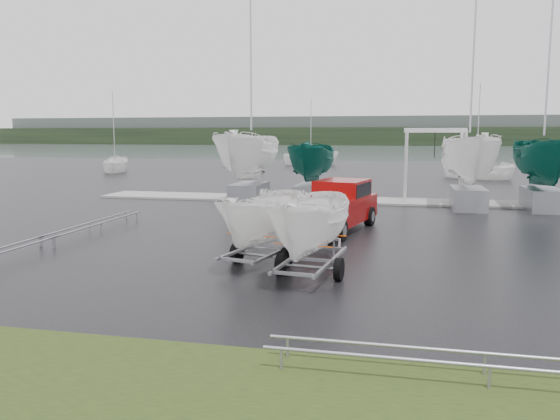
% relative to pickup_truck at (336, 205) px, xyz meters
% --- Properties ---
extents(ground_plane, '(120.00, 120.00, 0.00)m').
position_rel_pickup_truck_xyz_m(ground_plane, '(-0.16, -3.49, -1.01)').
color(ground_plane, black).
rests_on(ground_plane, ground).
extents(lake, '(300.00, 300.00, 0.00)m').
position_rel_pickup_truck_xyz_m(lake, '(-0.16, 96.51, -1.02)').
color(lake, slate).
rests_on(lake, ground).
extents(grass_verge, '(40.00, 40.00, 0.00)m').
position_rel_pickup_truck_xyz_m(grass_verge, '(-0.16, -14.49, -1.01)').
color(grass_verge, '#212E12').
rests_on(grass_verge, ground).
extents(dock, '(30.00, 3.00, 0.12)m').
position_rel_pickup_truck_xyz_m(dock, '(-0.16, 9.51, -0.96)').
color(dock, '#999994').
rests_on(dock, ground).
extents(treeline, '(300.00, 8.00, 6.00)m').
position_rel_pickup_truck_xyz_m(treeline, '(-0.16, 166.51, 1.99)').
color(treeline, black).
rests_on(treeline, ground).
extents(far_hill, '(300.00, 6.00, 10.00)m').
position_rel_pickup_truck_xyz_m(far_hill, '(-0.16, 174.51, 3.99)').
color(far_hill, '#4C5651').
rests_on(far_hill, ground).
extents(pickup_truck, '(3.21, 6.13, 1.94)m').
position_rel_pickup_truck_xyz_m(pickup_truck, '(0.00, 0.00, 0.00)').
color(pickup_truck, '#860707').
rests_on(pickup_truck, ground).
extents(trailer_hitched, '(1.99, 3.77, 4.90)m').
position_rel_pickup_truck_xyz_m(trailer_hitched, '(-1.40, -6.26, 1.64)').
color(trailer_hitched, '#92959A').
rests_on(trailer_hitched, ground).
extents(trailer_parked, '(1.93, 3.71, 5.11)m').
position_rel_pickup_truck_xyz_m(trailer_parked, '(0.18, -7.31, 1.75)').
color(trailer_parked, '#92959A').
rests_on(trailer_parked, ground).
extents(boat_hoist, '(3.30, 2.18, 4.12)m').
position_rel_pickup_truck_xyz_m(boat_hoist, '(4.24, 9.51, 1.66)').
color(boat_hoist, silver).
rests_on(boat_hoist, ground).
extents(keelboat_0, '(2.83, 3.20, 11.01)m').
position_rel_pickup_truck_xyz_m(keelboat_0, '(-5.69, 7.51, 3.49)').
color(keelboat_0, '#92959A').
rests_on(keelboat_0, ground).
extents(keelboat_1, '(2.26, 3.20, 7.12)m').
position_rel_pickup_truck_xyz_m(keelboat_1, '(-2.19, 7.71, 2.56)').
color(keelboat_1, '#92959A').
rests_on(keelboat_1, ground).
extents(keelboat_2, '(2.70, 3.20, 10.88)m').
position_rel_pickup_truck_xyz_m(keelboat_2, '(5.86, 7.51, 3.28)').
color(keelboat_2, '#92959A').
rests_on(keelboat_2, ground).
extents(keelboat_3, '(2.56, 3.20, 10.73)m').
position_rel_pickup_truck_xyz_m(keelboat_3, '(9.45, 7.81, 3.06)').
color(keelboat_3, '#92959A').
rests_on(keelboat_3, ground).
extents(mast_rack_0, '(0.56, 6.50, 0.06)m').
position_rel_pickup_truck_xyz_m(mast_rack_0, '(-9.16, -2.49, -0.66)').
color(mast_rack_0, '#92959A').
rests_on(mast_rack_0, ground).
extents(mast_rack_2, '(7.00, 0.56, 0.06)m').
position_rel_pickup_truck_xyz_m(mast_rack_2, '(3.84, -12.99, -0.66)').
color(mast_rack_2, '#92959A').
rests_on(mast_rack_2, ground).
extents(moored_boat_0, '(3.05, 3.08, 11.08)m').
position_rel_pickup_truck_xyz_m(moored_boat_0, '(-25.69, 28.79, -1.01)').
color(moored_boat_0, white).
rests_on(moored_boat_0, ground).
extents(moored_boat_1, '(3.11, 3.06, 11.42)m').
position_rel_pickup_truck_xyz_m(moored_boat_1, '(-8.31, 44.83, -1.01)').
color(moored_boat_1, white).
rests_on(moored_boat_1, ground).
extents(moored_boat_2, '(3.33, 3.31, 11.22)m').
position_rel_pickup_truck_xyz_m(moored_boat_2, '(8.81, 27.67, -1.01)').
color(moored_boat_2, white).
rests_on(moored_boat_2, ground).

